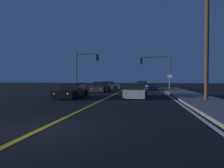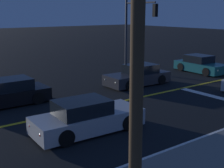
# 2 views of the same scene
# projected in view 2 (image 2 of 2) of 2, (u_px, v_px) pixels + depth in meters

# --- Properties ---
(lane_line_center) EXTENTS (0.20, 36.49, 0.01)m
(lane_line_center) POSITION_uv_depth(u_px,v_px,m) (46.00, 117.00, 14.05)
(lane_line_center) COLOR gold
(lane_line_center) RESTS_ON ground
(lane_line_edge_right) EXTENTS (0.16, 36.49, 0.01)m
(lane_line_edge_right) POSITION_uv_depth(u_px,v_px,m) (123.00, 167.00, 9.58)
(lane_line_edge_right) COLOR white
(lane_line_edge_right) RESTS_ON ground
(stop_bar) EXTENTS (5.95, 0.50, 0.01)m
(stop_bar) POSITION_uv_depth(u_px,v_px,m) (223.00, 99.00, 17.04)
(stop_bar) COLOR white
(stop_bar) RESTS_ON ground
(car_following_oncoming_silver) EXTENTS (2.00, 4.57, 1.34)m
(car_following_oncoming_silver) POSITION_uv_depth(u_px,v_px,m) (87.00, 118.00, 12.31)
(car_following_oncoming_silver) COLOR #B2B5BA
(car_following_oncoming_silver) RESTS_ON ground
(car_far_approaching_charcoal) EXTENTS (1.96, 4.45, 1.34)m
(car_far_approaching_charcoal) POSITION_uv_depth(u_px,v_px,m) (138.00, 76.00, 20.29)
(car_far_approaching_charcoal) COLOR #2D2D33
(car_far_approaching_charcoal) RESTS_ON ground
(car_side_waiting_teal) EXTENTS (4.25, 2.12, 1.34)m
(car_side_waiting_teal) POSITION_uv_depth(u_px,v_px,m) (200.00, 65.00, 24.51)
(car_side_waiting_teal) COLOR #195960
(car_side_waiting_teal) RESTS_ON ground
(car_mid_block_black) EXTENTS (1.96, 4.19, 1.34)m
(car_mid_block_black) POSITION_uv_depth(u_px,v_px,m) (9.00, 93.00, 15.96)
(car_mid_block_black) COLOR black
(car_mid_block_black) RESTS_ON ground
(traffic_signal_far_left) EXTENTS (3.45, 0.28, 5.76)m
(traffic_signal_far_left) POSITION_uv_depth(u_px,v_px,m) (136.00, 24.00, 23.37)
(traffic_signal_far_left) COLOR #38383D
(traffic_signal_far_left) RESTS_ON ground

